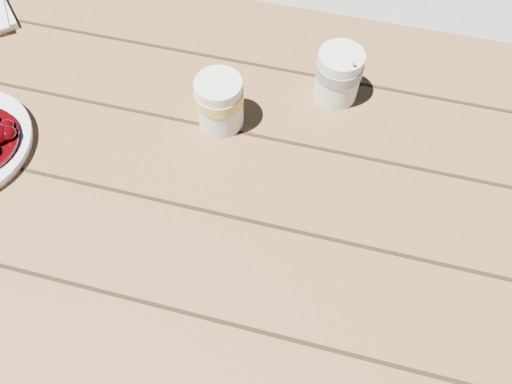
# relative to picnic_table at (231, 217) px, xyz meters

# --- Properties ---
(ground) EXTENTS (60.00, 60.00, 0.00)m
(ground) POSITION_rel_picnic_table_xyz_m (0.00, 0.00, -0.59)
(ground) COLOR gray
(ground) RESTS_ON ground
(picnic_table) EXTENTS (2.00, 1.55, 0.75)m
(picnic_table) POSITION_rel_picnic_table_xyz_m (0.00, 0.00, 0.00)
(picnic_table) COLOR brown
(picnic_table) RESTS_ON ground
(coffee_cup) EXTENTS (0.08, 0.08, 0.10)m
(coffee_cup) POSITION_rel_picnic_table_xyz_m (0.14, 0.20, 0.21)
(coffee_cup) COLOR white
(coffee_cup) RESTS_ON picnic_table
(second_cup) EXTENTS (0.08, 0.08, 0.10)m
(second_cup) POSITION_rel_picnic_table_xyz_m (-0.04, 0.10, 0.21)
(second_cup) COLOR white
(second_cup) RESTS_ON picnic_table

